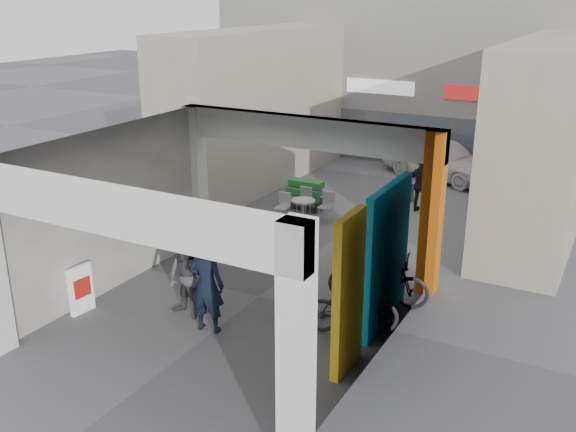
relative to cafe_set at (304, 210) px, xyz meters
The scene contains 21 objects.
ground 4.93m from the cafe_set, 73.82° to the right, with size 90.00×90.00×0.00m, color #535358.
arcade_canopy 6.20m from the cafe_set, 70.99° to the right, with size 6.40×6.45×6.40m.
far_building 10.07m from the cafe_set, 81.58° to the left, with size 18.00×4.08×8.00m.
plaza_bldg_left 4.73m from the cafe_set, 138.44° to the left, with size 2.00×9.00×5.00m, color #A49887.
plaza_bldg_right 6.86m from the cafe_set, 25.28° to the left, with size 2.00×9.00×5.00m, color #A49887.
bollard_left 2.45m from the cafe_set, 95.09° to the right, with size 0.09×0.09×0.81m, color #999CA2.
bollard_center 2.88m from the cafe_set, 60.57° to the right, with size 0.09×0.09×0.89m, color #999CA2.
bollard_right 3.93m from the cafe_set, 37.91° to the right, with size 0.09×0.09×0.84m, color #999CA2.
advert_board_near 7.14m from the cafe_set, 101.10° to the right, with size 0.15×0.56×1.00m.
advert_board_far 3.36m from the cafe_set, 114.19° to the right, with size 0.21×0.55×1.00m.
cafe_set is the anchor object (origin of this frame).
produce_stand 1.04m from the cafe_set, 117.61° to the left, with size 1.25×0.68×0.82m.
crate_stack 3.64m from the cafe_set, 58.81° to the left, with size 0.55×0.50×0.56m.
border_collie 5.74m from the cafe_set, 66.71° to the right, with size 0.23×0.45×0.63m.
man_with_dog 6.54m from the cafe_set, 78.92° to the right, with size 0.68×0.45×1.86m, color black.
man_back_turned 6.17m from the cafe_set, 84.72° to the right, with size 0.79×0.62×1.63m, color #444447.
man_elderly 3.95m from the cafe_set, 40.55° to the right, with size 0.74×0.48×1.52m, color #6384C1.
man_crates 3.54m from the cafe_set, 41.14° to the left, with size 0.95×0.39×1.62m, color black.
bicycle_front 5.31m from the cafe_set, 46.21° to the right, with size 0.73×2.08×1.09m, color black.
bicycle_rear 6.38m from the cafe_set, 54.84° to the right, with size 0.50×1.78×1.07m, color black.
white_van 6.48m from the cafe_set, 70.86° to the left, with size 1.68×4.18×1.42m, color silver.
Camera 1 is at (6.38, -10.41, 6.08)m, focal length 40.00 mm.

